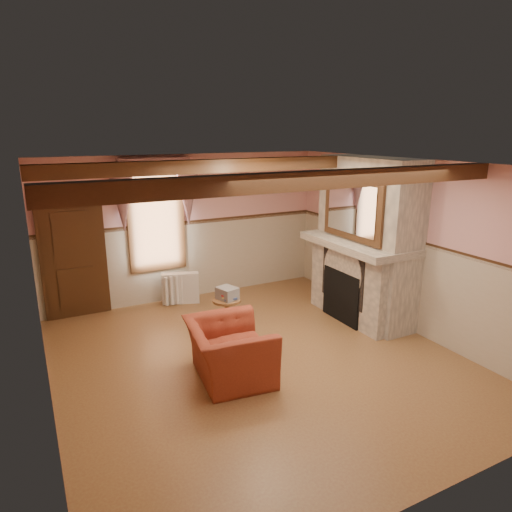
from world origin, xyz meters
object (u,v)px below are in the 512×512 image
bowl (365,239)px  oil_lamp (349,229)px  mantel_clock (334,227)px  armchair (229,351)px  radiator (181,288)px  side_table (227,315)px

bowl → oil_lamp: bearing=90.0°
mantel_clock → oil_lamp: oil_lamp is taller
mantel_clock → bowl: bearing=-90.0°
armchair → radiator: 2.97m
radiator → bowl: bearing=-23.7°
radiator → bowl: 3.58m
oil_lamp → mantel_clock: bearing=90.0°
bowl → radiator: bearing=138.1°
armchair → bowl: bearing=-69.3°
armchair → oil_lamp: size_ratio=4.20×
side_table → radiator: bearing=100.4°
side_table → bowl: bearing=-17.6°
side_table → bowl: size_ratio=1.65×
radiator → oil_lamp: oil_lamp is taller
armchair → oil_lamp: 3.25m
bowl → oil_lamp: size_ratio=1.19×
side_table → mantel_clock: bearing=4.1°
armchair → side_table: (0.58, 1.40, -0.11)m
side_table → oil_lamp: (2.24, -0.28, 1.29)m
radiator → oil_lamp: (2.52, -1.83, 1.26)m
armchair → radiator: armchair is taller
side_table → oil_lamp: 2.59m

